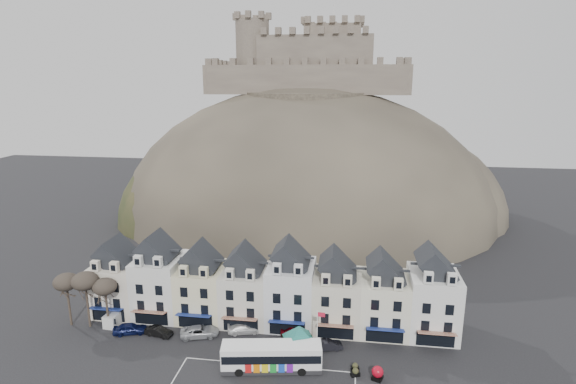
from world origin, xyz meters
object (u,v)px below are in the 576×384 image
(car_navy, at_px, (130,329))
(car_charcoal, at_px, (327,345))
(bus, at_px, (272,355))
(red_buoy, at_px, (378,373))
(bus_shelter, at_px, (299,333))
(car_black, at_px, (159,332))
(flagpole, at_px, (318,332))
(car_white, at_px, (244,328))
(white_van, at_px, (116,317))
(car_silver, at_px, (200,331))
(car_maroon, at_px, (297,334))

(car_navy, relative_size, car_charcoal, 1.11)
(bus, distance_m, red_buoy, 13.20)
(bus_shelter, bearing_deg, car_navy, 151.67)
(car_black, bearing_deg, bus, -96.34)
(flagpole, height_order, car_white, flagpole)
(white_van, bearing_deg, bus, -12.47)
(car_navy, relative_size, car_black, 1.15)
(white_van, distance_m, car_charcoal, 31.99)
(car_black, distance_m, car_white, 12.11)
(white_van, height_order, car_silver, white_van)
(flagpole, height_order, car_black, flagpole)
(car_black, distance_m, car_charcoal, 24.05)
(bus, height_order, white_van, bus)
(bus, xyz_separation_m, flagpole, (5.58, 2.74, 2.11))
(car_navy, xyz_separation_m, car_white, (16.22, 2.50, -0.12))
(car_charcoal, bearing_deg, red_buoy, -147.51)
(white_van, relative_size, car_black, 1.07)
(car_white, bearing_deg, car_charcoal, -118.33)
(white_van, height_order, car_navy, white_van)
(bus, relative_size, car_silver, 2.39)
(red_buoy, bearing_deg, bus_shelter, 163.99)
(bus, distance_m, car_charcoal, 8.63)
(red_buoy, bearing_deg, car_navy, 171.17)
(bus_shelter, xyz_separation_m, car_black, (-20.47, 2.54, -3.04))
(flagpole, relative_size, car_silver, 1.33)
(car_charcoal, bearing_deg, car_maroon, 48.13)
(car_white, bearing_deg, car_navy, 82.00)
(flagpole, xyz_separation_m, car_white, (-11.04, 4.99, -3.39))
(car_charcoal, bearing_deg, flagpole, 137.42)
(flagpole, distance_m, car_maroon, 6.48)
(bus_shelter, xyz_separation_m, red_buoy, (9.99, -2.86, -2.80))
(car_silver, distance_m, car_white, 6.25)
(car_silver, bearing_deg, car_white, -90.46)
(flagpole, xyz_separation_m, car_black, (-22.88, 2.49, -3.40))
(bus, height_order, car_maroon, bus)
(flagpole, height_order, car_maroon, flagpole)
(car_silver, height_order, car_maroon, car_maroon)
(bus, height_order, car_charcoal, bus)
(flagpole, distance_m, car_charcoal, 4.35)
(red_buoy, relative_size, white_van, 0.41)
(bus, relative_size, red_buoy, 7.26)
(car_navy, xyz_separation_m, car_charcoal, (28.43, 0.00, -0.10))
(car_black, xyz_separation_m, car_silver, (5.85, 0.72, 0.09))
(bus, relative_size, car_charcoal, 3.06)
(flagpole, height_order, white_van, flagpole)
(bus, relative_size, bus_shelter, 1.84)
(car_black, bearing_deg, car_silver, -72.55)
(car_charcoal, bearing_deg, bus_shelter, 108.06)
(bus_shelter, height_order, car_charcoal, bus_shelter)
(red_buoy, bearing_deg, flagpole, 158.90)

